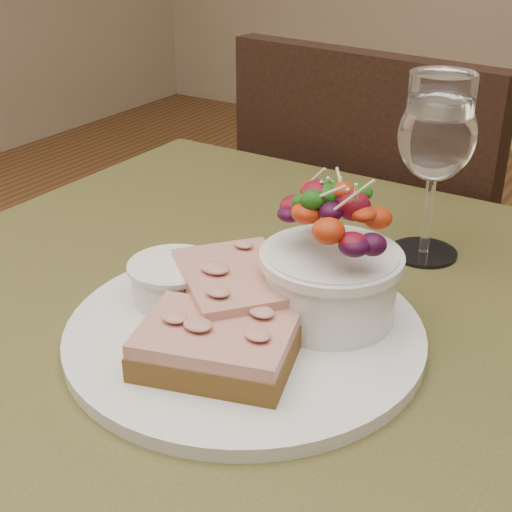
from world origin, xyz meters
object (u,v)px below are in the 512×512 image
Objects in this scene: sandwich_front at (216,345)px; salad_bowl at (332,254)px; cafe_table at (259,424)px; chair_far at (389,366)px; wine_glass at (436,141)px; dinner_plate at (245,332)px; sandwich_back at (236,288)px; ramekin at (173,279)px.

sandwich_front is 0.12m from salad_bowl.
chair_far is at bearing 99.60° from cafe_table.
dinner_plate is at bearing -106.74° from wine_glass.
wine_glass reaches higher than chair_far.
sandwich_front is (0.11, -0.70, 0.48)m from chair_far.
sandwich_front is at bearing -101.61° from wine_glass.
dinner_plate is 0.04m from sandwich_back.
chair_far is at bearing 137.07° from sandwich_back.
salad_bowl is at bearing 111.31° from chair_far.
wine_glass is (0.17, -0.41, 0.58)m from chair_far.
cafe_table is at bearing 7.54° from ramekin.
ramekin reaches higher than dinner_plate.
chair_far is 0.80m from dinner_plate.
dinner_plate is at bearing -107.51° from cafe_table.
salad_bowl is at bearing 45.47° from dinner_plate.
salad_bowl reaches higher than ramekin.
chair_far is 5.14× the size of wine_glass.
cafe_table is 5.41× the size of sandwich_back.
sandwich_back is at bearing 95.57° from sandwich_front.
wine_glass is (0.09, 0.22, 0.09)m from sandwich_back.
dinner_plate is 0.27m from wine_glass.
chair_far is 6.08× the size of sandwich_back.
chair_far is 0.81m from ramekin.
wine_glass reaches higher than ramekin.
salad_bowl is (0.04, 0.11, 0.04)m from sandwich_front.
salad_bowl reaches higher than cafe_table.
sandwich_front is 0.11m from ramekin.
chair_far is 7.09× the size of salad_bowl.
salad_bowl is (0.05, 0.05, 0.07)m from dinner_plate.
sandwich_front reaches higher than dinner_plate.
ramekin is 0.42× the size of wine_glass.
chair_far is at bearing 98.94° from dinner_plate.
chair_far reaches higher than dinner_plate.
dinner_plate is 0.08m from ramekin.
wine_glass is at bearing 84.19° from salad_bowl.
sandwich_back is at bearing -111.88° from wine_glass.
ramekin reaches higher than sandwich_front.
ramekin reaches higher than cafe_table.
chair_far is 0.73m from wine_glass.
sandwich_front is at bearing -110.72° from salad_bowl.
ramekin is (-0.09, 0.06, 0.00)m from sandwich_front.
sandwich_front is at bearing -28.21° from sandwich_back.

